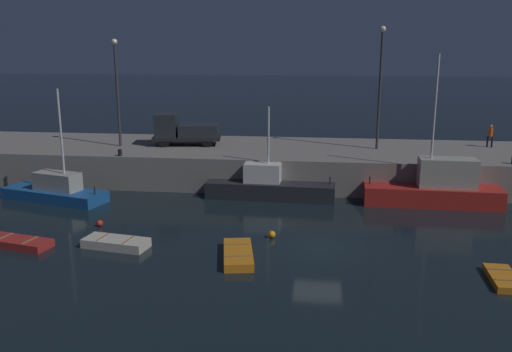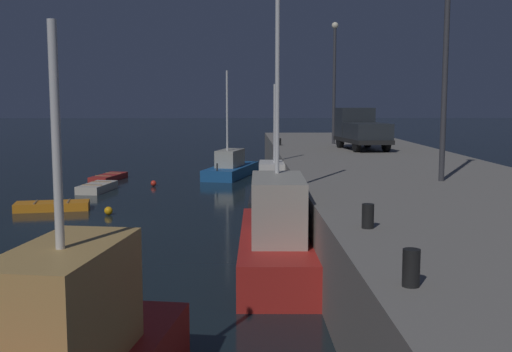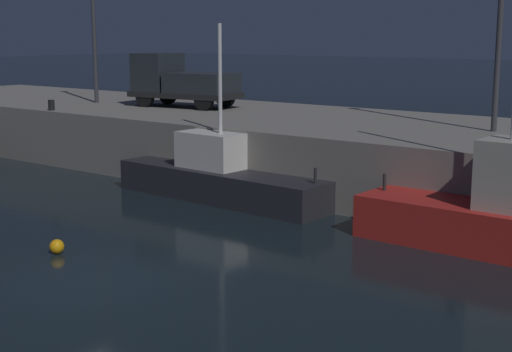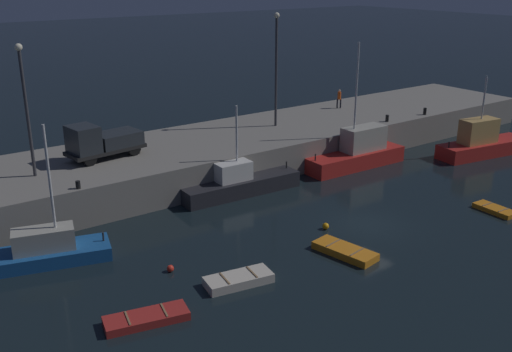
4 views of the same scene
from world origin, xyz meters
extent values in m
plane|color=black|center=(0.00, 0.00, 0.00)|extent=(320.00, 320.00, 0.00)
cube|color=gray|center=(0.00, 14.20, 1.22)|extent=(59.68, 9.78, 2.43)
cube|color=red|center=(7.14, 8.39, 0.61)|extent=(8.61, 2.52, 1.21)
cube|color=#ADA899|center=(7.99, 8.37, 2.14)|extent=(3.58, 1.65, 1.85)
cylinder|color=silver|center=(6.93, 8.40, 6.28)|extent=(0.14, 0.14, 6.44)
cylinder|color=#262626|center=(3.20, 8.49, 1.46)|extent=(0.10, 0.10, 0.50)
cube|color=#195193|center=(-17.45, 6.50, 0.37)|extent=(7.52, 4.02, 0.74)
cube|color=#ADA899|center=(-17.13, 6.42, 1.32)|extent=(3.31, 2.09, 1.17)
cylinder|color=silver|center=(-16.51, 6.25, 4.63)|extent=(0.14, 0.14, 5.45)
cylinder|color=#262626|center=(-14.26, 5.63, 0.99)|extent=(0.10, 0.10, 0.50)
cube|color=#232328|center=(-3.29, 8.85, 0.54)|extent=(8.67, 2.65, 1.09)
cube|color=silver|center=(-3.83, 8.87, 1.72)|extent=(2.47, 1.61, 1.26)
cylinder|color=silver|center=(-3.46, 8.85, 4.24)|extent=(0.14, 0.14, 3.77)
cylinder|color=#262626|center=(0.65, 8.67, 1.34)|extent=(0.10, 0.10, 0.50)
cube|color=orange|center=(7.99, -3.27, 0.15)|extent=(1.22, 2.67, 0.29)
cube|color=olive|center=(8.01, -2.69, 0.31)|extent=(1.00, 0.12, 0.04)
cube|color=olive|center=(7.96, -3.84, 0.31)|extent=(1.00, 0.12, 0.04)
cube|color=#B22823|center=(-15.33, -1.72, 0.19)|extent=(3.82, 2.01, 0.38)
cube|color=olive|center=(-16.11, -1.54, 0.40)|extent=(0.32, 1.12, 0.04)
cube|color=olive|center=(-14.55, -1.89, 0.40)|extent=(0.32, 1.12, 0.04)
cube|color=beige|center=(-10.23, -1.31, 0.23)|extent=(3.48, 1.87, 0.45)
cube|color=olive|center=(-9.52, -1.43, 0.47)|extent=(0.28, 1.20, 0.04)
cube|color=olive|center=(-10.95, -1.19, 0.47)|extent=(0.28, 1.20, 0.04)
cube|color=orange|center=(-3.85, -2.04, 0.20)|extent=(1.97, 3.69, 0.40)
cube|color=olive|center=(-3.98, -1.28, 0.42)|extent=(1.22, 0.30, 0.04)
cube|color=olive|center=(-3.71, -2.80, 0.42)|extent=(1.22, 0.30, 0.04)
sphere|color=red|center=(-12.36, 1.71, 0.18)|extent=(0.36, 0.36, 0.36)
sphere|color=orange|center=(-2.49, 0.99, 0.20)|extent=(0.39, 0.39, 0.39)
cylinder|color=#38383D|center=(-15.37, 13.42, 6.25)|extent=(0.20, 0.20, 7.63)
sphere|color=#F9EFCC|center=(-15.37, 13.42, 10.25)|extent=(0.44, 0.44, 0.44)
cylinder|color=#38383D|center=(4.16, 14.55, 6.69)|extent=(0.20, 0.20, 8.51)
sphere|color=#F9EFCC|center=(4.16, 14.55, 11.12)|extent=(0.44, 0.44, 0.44)
cylinder|color=black|center=(-11.88, 13.33, 2.88)|extent=(0.93, 0.39, 0.90)
cylinder|color=black|center=(-12.10, 15.07, 2.88)|extent=(0.93, 0.39, 0.90)
cylinder|color=black|center=(-8.60, 13.76, 2.88)|extent=(0.93, 0.39, 0.90)
cylinder|color=black|center=(-8.82, 15.50, 2.88)|extent=(0.93, 0.39, 0.90)
cube|color=black|center=(-10.35, 14.41, 3.01)|extent=(5.39, 2.73, 0.25)
cube|color=#23282D|center=(-11.89, 14.21, 4.01)|extent=(1.91, 2.28, 1.76)
cube|color=#23282D|center=(-9.43, 14.53, 3.59)|extent=(3.24, 2.45, 0.90)
cylinder|color=black|center=(12.61, 16.31, 2.84)|extent=(0.14, 0.14, 0.82)
cylinder|color=black|center=(12.90, 16.19, 2.84)|extent=(0.14, 0.14, 0.82)
cylinder|color=#E54C14|center=(12.76, 16.25, 3.60)|extent=(0.41, 0.41, 0.68)
sphere|color=tan|center=(12.76, 16.25, 4.05)|extent=(0.20, 0.20, 0.20)
cylinder|color=black|center=(-14.01, 9.68, 2.67)|extent=(0.28, 0.28, 0.46)
camera|label=1|loc=(-0.09, -26.14, 10.00)|focal=37.94mm
camera|label=2|loc=(26.69, 7.31, 5.38)|focal=44.03mm
camera|label=3|loc=(13.48, -10.93, 5.76)|focal=52.53mm
camera|label=4|loc=(-24.36, -22.42, 14.49)|focal=41.48mm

